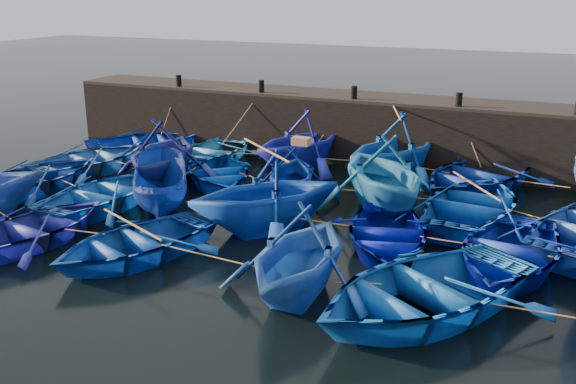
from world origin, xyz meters
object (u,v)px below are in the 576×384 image
at_px(boat_8, 217,172).
at_px(boat_13, 38,177).
at_px(wooden_crate, 301,141).
at_px(boat_0, 145,141).

xyz_separation_m(boat_8, boat_13, (-5.36, -3.08, 0.04)).
relative_size(boat_8, boat_13, 0.92).
relative_size(boat_8, wooden_crate, 8.08).
bearing_deg(wooden_crate, boat_13, -163.75).
height_order(boat_13, wooden_crate, wooden_crate).
bearing_deg(boat_13, boat_0, -82.89).
distance_m(boat_13, wooden_crate, 9.29).
height_order(boat_0, wooden_crate, wooden_crate).
bearing_deg(boat_0, boat_13, 130.13).
height_order(boat_0, boat_13, boat_13).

